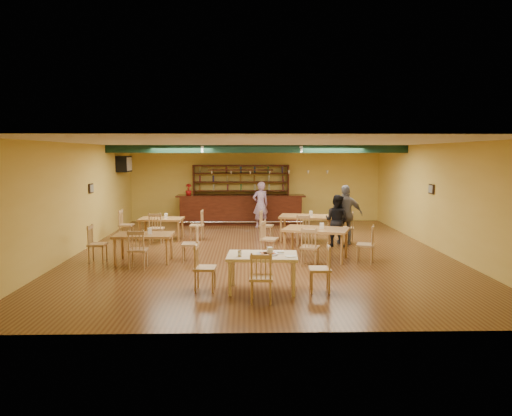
{
  "coord_description": "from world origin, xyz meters",
  "views": [
    {
      "loc": [
        -0.41,
        -12.84,
        2.71
      ],
      "look_at": [
        -0.11,
        0.6,
        1.15
      ],
      "focal_mm": 32.78,
      "sensor_mm": 36.0,
      "label": 1
    }
  ],
  "objects_px": {
    "near_table": "(262,273)",
    "patron_right_a": "(337,221)",
    "dining_table_d": "(316,244)",
    "patron_bar": "(260,205)",
    "bar_counter": "(241,210)",
    "dining_table_c": "(144,248)",
    "dining_table_b": "(306,228)",
    "dining_table_a": "(162,229)"
  },
  "relations": [
    {
      "from": "patron_bar",
      "to": "patron_right_a",
      "type": "distance_m",
      "value": 4.22
    },
    {
      "from": "dining_table_b",
      "to": "dining_table_c",
      "type": "bearing_deg",
      "value": -135.92
    },
    {
      "from": "near_table",
      "to": "patron_right_a",
      "type": "distance_m",
      "value": 5.08
    },
    {
      "from": "bar_counter",
      "to": "dining_table_b",
      "type": "distance_m",
      "value": 4.21
    },
    {
      "from": "dining_table_b",
      "to": "patron_bar",
      "type": "xyz_separation_m",
      "value": [
        -1.33,
        2.84,
        0.44
      ]
    },
    {
      "from": "near_table",
      "to": "patron_bar",
      "type": "height_order",
      "value": "patron_bar"
    },
    {
      "from": "dining_table_c",
      "to": "patron_bar",
      "type": "height_order",
      "value": "patron_bar"
    },
    {
      "from": "dining_table_a",
      "to": "dining_table_d",
      "type": "xyz_separation_m",
      "value": [
        4.49,
        -2.93,
        0.06
      ]
    },
    {
      "from": "dining_table_d",
      "to": "dining_table_a",
      "type": "bearing_deg",
      "value": 166.53
    },
    {
      "from": "dining_table_b",
      "to": "dining_table_c",
      "type": "height_order",
      "value": "dining_table_b"
    },
    {
      "from": "near_table",
      "to": "dining_table_d",
      "type": "bearing_deg",
      "value": 65.55
    },
    {
      "from": "dining_table_b",
      "to": "near_table",
      "type": "height_order",
      "value": "dining_table_b"
    },
    {
      "from": "dining_table_b",
      "to": "dining_table_d",
      "type": "distance_m",
      "value": 2.49
    },
    {
      "from": "dining_table_c",
      "to": "near_table",
      "type": "relative_size",
      "value": 1.04
    },
    {
      "from": "dining_table_b",
      "to": "dining_table_c",
      "type": "xyz_separation_m",
      "value": [
        -4.43,
        -2.71,
        -0.04
      ]
    },
    {
      "from": "dining_table_c",
      "to": "dining_table_d",
      "type": "bearing_deg",
      "value": 2.9
    },
    {
      "from": "dining_table_a",
      "to": "dining_table_b",
      "type": "bearing_deg",
      "value": -2.37
    },
    {
      "from": "bar_counter",
      "to": "patron_bar",
      "type": "height_order",
      "value": "patron_bar"
    },
    {
      "from": "bar_counter",
      "to": "patron_bar",
      "type": "bearing_deg",
      "value": -48.44
    },
    {
      "from": "dining_table_a",
      "to": "dining_table_c",
      "type": "relative_size",
      "value": 0.95
    },
    {
      "from": "patron_right_a",
      "to": "dining_table_c",
      "type": "bearing_deg",
      "value": 58.24
    },
    {
      "from": "bar_counter",
      "to": "dining_table_c",
      "type": "height_order",
      "value": "bar_counter"
    },
    {
      "from": "near_table",
      "to": "patron_bar",
      "type": "distance_m",
      "value": 8.15
    },
    {
      "from": "dining_table_c",
      "to": "patron_right_a",
      "type": "xyz_separation_m",
      "value": [
        5.23,
        1.91,
        0.41
      ]
    },
    {
      "from": "bar_counter",
      "to": "dining_table_d",
      "type": "height_order",
      "value": "bar_counter"
    },
    {
      "from": "dining_table_a",
      "to": "dining_table_b",
      "type": "relative_size",
      "value": 0.85
    },
    {
      "from": "dining_table_d",
      "to": "patron_bar",
      "type": "bearing_deg",
      "value": 122.9
    },
    {
      "from": "dining_table_c",
      "to": "patron_bar",
      "type": "distance_m",
      "value": 6.38
    },
    {
      "from": "dining_table_d",
      "to": "patron_bar",
      "type": "xyz_separation_m",
      "value": [
        -1.26,
        5.33,
        0.44
      ]
    },
    {
      "from": "dining_table_d",
      "to": "patron_right_a",
      "type": "xyz_separation_m",
      "value": [
        0.87,
        1.69,
        0.36
      ]
    },
    {
      "from": "near_table",
      "to": "patron_right_a",
      "type": "height_order",
      "value": "patron_right_a"
    },
    {
      "from": "bar_counter",
      "to": "dining_table_b",
      "type": "height_order",
      "value": "bar_counter"
    },
    {
      "from": "bar_counter",
      "to": "near_table",
      "type": "xyz_separation_m",
      "value": [
        0.5,
        -8.96,
        -0.2
      ]
    },
    {
      "from": "dining_table_d",
      "to": "patron_right_a",
      "type": "bearing_deg",
      "value": 82.49
    },
    {
      "from": "patron_right_a",
      "to": "dining_table_d",
      "type": "bearing_deg",
      "value": 101.1
    },
    {
      "from": "dining_table_d",
      "to": "dining_table_b",
      "type": "bearing_deg",
      "value": 108.1
    },
    {
      "from": "dining_table_b",
      "to": "patron_right_a",
      "type": "distance_m",
      "value": 1.19
    },
    {
      "from": "bar_counter",
      "to": "dining_table_a",
      "type": "height_order",
      "value": "bar_counter"
    },
    {
      "from": "near_table",
      "to": "dining_table_c",
      "type": "bearing_deg",
      "value": 141.66
    },
    {
      "from": "bar_counter",
      "to": "dining_table_a",
      "type": "relative_size",
      "value": 3.61
    },
    {
      "from": "dining_table_b",
      "to": "near_table",
      "type": "distance_m",
      "value": 5.51
    },
    {
      "from": "bar_counter",
      "to": "near_table",
      "type": "distance_m",
      "value": 8.98
    }
  ]
}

